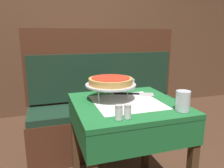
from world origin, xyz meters
TOP-DOWN VIEW (x-y plane):
  - dining_table_front at (0.00, 0.00)m, footprint 0.69×0.69m
  - dining_table_rear at (0.05, 1.54)m, footprint 0.63×0.63m
  - booth_bench at (0.09, 0.77)m, footprint 1.58×0.46m
  - back_wall_panel at (0.00, 2.02)m, footprint 6.00×0.04m
  - pizza_pan_stand at (-0.08, 0.09)m, footprint 0.34×0.34m
  - deep_dish_pizza at (-0.08, 0.09)m, footprint 0.30×0.30m
  - pizza_server at (0.13, 0.15)m, footprint 0.29×0.16m
  - water_glass_near at (0.25, -0.25)m, footprint 0.08×0.08m
  - salt_shaker at (-0.15, -0.26)m, footprint 0.04×0.04m
  - pepper_shaker at (-0.10, -0.26)m, footprint 0.04×0.04m
  - napkin_holder at (0.12, 0.30)m, footprint 0.10×0.05m
  - condiment_caddy at (-0.00, 1.46)m, footprint 0.15×0.15m

SIDE VIEW (x-z plane):
  - booth_bench at x=0.09m, z-range -0.25..0.97m
  - dining_table_front at x=0.00m, z-range 0.25..0.99m
  - dining_table_rear at x=0.05m, z-range 0.26..0.99m
  - pizza_server at x=0.13m, z-range 0.74..0.75m
  - condiment_caddy at x=0.00m, z-range 0.68..0.86m
  - pepper_shaker at x=-0.10m, z-range 0.74..0.81m
  - salt_shaker at x=-0.15m, z-range 0.74..0.82m
  - napkin_holder at x=0.12m, z-range 0.74..0.83m
  - water_glass_near at x=0.25m, z-range 0.74..0.86m
  - pizza_pan_stand at x=-0.08m, z-range 0.78..0.89m
  - deep_dish_pizza at x=-0.08m, z-range 0.85..0.89m
  - back_wall_panel at x=0.00m, z-range 0.00..2.40m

